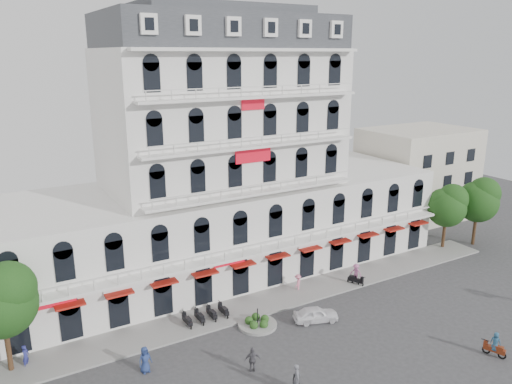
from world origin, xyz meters
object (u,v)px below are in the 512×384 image
object	(u,v)px
parked_car	(316,314)
rider_center	(356,274)
rider_west	(297,381)
rider_east	(495,345)

from	to	relation	value
parked_car	rider_center	size ratio (longest dim) A/B	1.67
rider_west	rider_east	world-z (taller)	rider_west
parked_car	rider_east	world-z (taller)	rider_east
parked_car	rider_west	distance (m)	9.64
rider_west	rider_east	size ratio (longest dim) A/B	1.18
rider_east	rider_center	xyz separation A→B (m)	(-1.04, 14.10, 0.25)
rider_west	rider_center	xyz separation A→B (m)	(14.05, 10.36, 0.12)
parked_car	rider_center	xyz separation A→B (m)	(7.33, 3.46, 0.55)
rider_west	rider_center	world-z (taller)	rider_west
rider_west	rider_east	distance (m)	15.55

